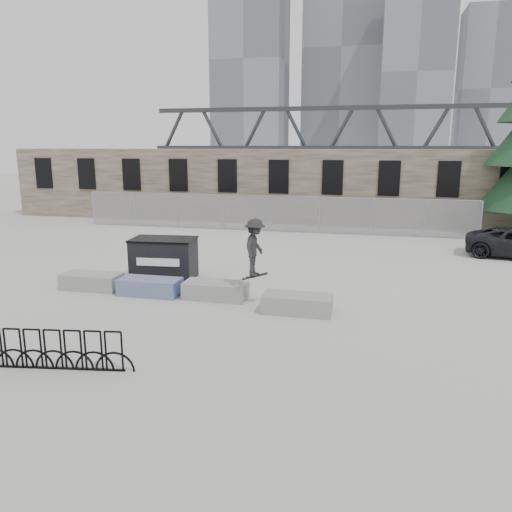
{
  "coord_description": "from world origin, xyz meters",
  "views": [
    {
      "loc": [
        5.52,
        -14.68,
        4.8
      ],
      "look_at": [
        1.98,
        0.49,
        1.3
      ],
      "focal_mm": 35.0,
      "sensor_mm": 36.0,
      "label": 1
    }
  ],
  "objects": [
    {
      "name": "ground",
      "position": [
        0.0,
        0.0,
        0.0
      ],
      "size": [
        120.0,
        120.0,
        0.0
      ],
      "primitive_type": "plane",
      "color": "#BCBCB7",
      "rests_on": "ground"
    },
    {
      "name": "stone_wall",
      "position": [
        0.0,
        16.24,
        2.26
      ],
      "size": [
        36.0,
        2.58,
        4.5
      ],
      "color": "brown",
      "rests_on": "ground"
    },
    {
      "name": "chainlink_fence",
      "position": [
        -0.0,
        12.5,
        1.04
      ],
      "size": [
        22.06,
        0.06,
        2.02
      ],
      "color": "gray",
      "rests_on": "ground"
    },
    {
      "name": "planter_far_left",
      "position": [
        -3.6,
        -0.09,
        0.29
      ],
      "size": [
        2.0,
        0.9,
        0.53
      ],
      "color": "gray",
      "rests_on": "ground"
    },
    {
      "name": "planter_center_left",
      "position": [
        -1.39,
        -0.26,
        0.29
      ],
      "size": [
        2.0,
        0.9,
        0.53
      ],
      "color": "navy",
      "rests_on": "ground"
    },
    {
      "name": "planter_center_right",
      "position": [
        0.82,
        -0.17,
        0.29
      ],
      "size": [
        2.0,
        0.9,
        0.53
      ],
      "color": "gray",
      "rests_on": "ground"
    },
    {
      "name": "planter_offset",
      "position": [
        3.55,
        -0.94,
        0.29
      ],
      "size": [
        2.0,
        0.9,
        0.53
      ],
      "color": "gray",
      "rests_on": "ground"
    },
    {
      "name": "dumpster",
      "position": [
        -1.73,
        1.71,
        0.75
      ],
      "size": [
        2.38,
        1.58,
        1.49
      ],
      "rotation": [
        0.0,
        0.0,
        0.09
      ],
      "color": "black",
      "rests_on": "ground"
    },
    {
      "name": "bike_rack",
      "position": [
        -1.28,
        -5.89,
        0.44
      ],
      "size": [
        4.0,
        0.67,
        0.9
      ],
      "rotation": [
        0.0,
        0.0,
        0.15
      ],
      "color": "black",
      "rests_on": "ground"
    },
    {
      "name": "skyline_towers",
      "position": [
        -1.01,
        93.81,
        20.79
      ],
      "size": [
        58.0,
        28.0,
        48.0
      ],
      "color": "slate",
      "rests_on": "ground"
    },
    {
      "name": "truss_bridge",
      "position": [
        10.0,
        55.0,
        4.13
      ],
      "size": [
        70.0,
        3.0,
        9.8
      ],
      "color": "#2D3033",
      "rests_on": "ground"
    },
    {
      "name": "skateboarder",
      "position": [
        2.18,
        -0.51,
        1.79
      ],
      "size": [
        0.8,
        1.15,
        1.87
      ],
      "rotation": [
        0.0,
        0.0,
        1.51
      ],
      "color": "black",
      "rests_on": "ground"
    }
  ]
}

